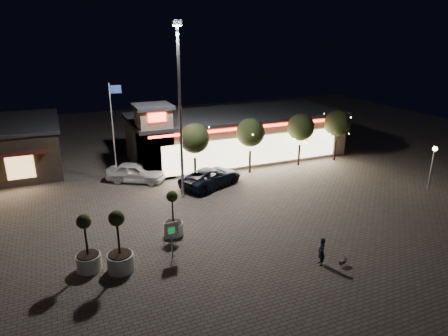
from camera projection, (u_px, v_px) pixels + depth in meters
name	position (u px, v px, depth m)	size (l,w,h in m)	color
ground	(192.00, 255.00, 21.90)	(90.00, 90.00, 0.00)	#635B50
retail_building	(232.00, 135.00, 38.47)	(20.40, 8.40, 6.10)	gray
floodlight_pole	(180.00, 103.00, 27.33)	(0.60, 0.40, 12.38)	gray
flagpole	(114.00, 125.00, 30.97)	(0.95, 0.10, 8.00)	white
lamp_post_east	(433.00, 159.00, 30.25)	(0.36, 0.36, 3.48)	gray
string_tree_a	(194.00, 139.00, 31.80)	(2.42, 2.42, 4.79)	#332319
string_tree_b	(250.00, 133.00, 33.65)	(2.42, 2.42, 4.79)	#332319
string_tree_c	(301.00, 127.00, 35.50)	(2.42, 2.42, 4.79)	#332319
string_tree_d	(337.00, 123.00, 36.98)	(2.42, 2.42, 4.79)	#332319
pickup_truck	(211.00, 177.00, 31.56)	(2.47, 5.35, 1.49)	black
white_sedan	(136.00, 172.00, 32.40)	(1.91, 4.74, 1.62)	white
pedestrian	(321.00, 252.00, 20.80)	(0.56, 0.37, 1.53)	black
dog	(343.00, 261.00, 20.86)	(0.53, 0.30, 0.28)	#59514C
planter_left	(88.00, 253.00, 20.30)	(1.27, 1.27, 3.12)	silver
planter_mid	(120.00, 252.00, 20.24)	(1.36, 1.36, 3.35)	silver
planter_right	(173.00, 221.00, 23.87)	(1.16, 1.16, 2.86)	silver
valet_sign	(171.00, 233.00, 21.21)	(0.70, 0.11, 2.12)	gray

